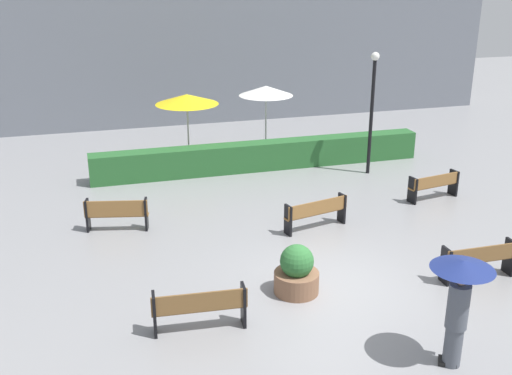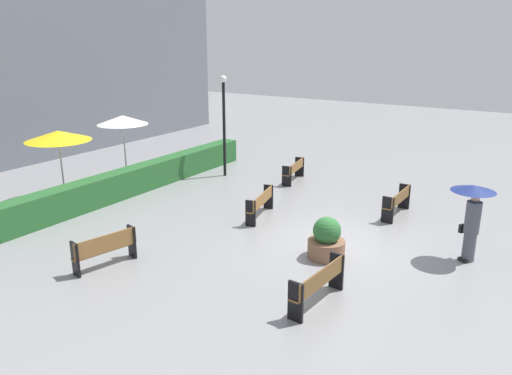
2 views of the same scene
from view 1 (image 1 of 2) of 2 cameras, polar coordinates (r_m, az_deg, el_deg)
ground_plane at (r=13.99m, az=7.44°, el=-8.99°), size 60.00×60.00×0.00m
bench_near_right at (r=14.77m, az=20.15°, el=-6.27°), size 1.79×0.40×0.85m
bench_mid_center at (r=16.53m, az=5.67°, el=-2.25°), size 1.89×0.72×0.84m
bench_far_left at (r=16.76m, az=-12.91°, el=-2.30°), size 1.70×0.68×0.89m
bench_near_left at (r=12.09m, az=-5.29°, el=-11.04°), size 1.88×0.49×0.88m
bench_far_right at (r=19.32m, az=16.34°, el=0.27°), size 1.75×0.66×0.81m
pedestrian_with_umbrella at (r=11.27m, az=18.47°, el=-9.54°), size 1.11×1.11×2.03m
planter_pot at (r=13.39m, az=3.82°, el=-7.93°), size 0.99×0.99×1.12m
lamp_post at (r=20.77m, az=10.82°, el=7.93°), size 0.28×0.28×4.12m
patio_umbrella_yellow at (r=21.78m, az=-6.48°, el=8.20°), size 2.23×2.23×2.50m
patio_umbrella_white at (r=22.31m, az=0.94°, el=9.03°), size 1.97×1.97×2.66m
hedge_strip at (r=21.33m, az=0.45°, el=2.99°), size 11.68×0.70×0.97m
building_facade at (r=27.71m, az=-5.68°, el=15.27°), size 28.00×1.20×8.96m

